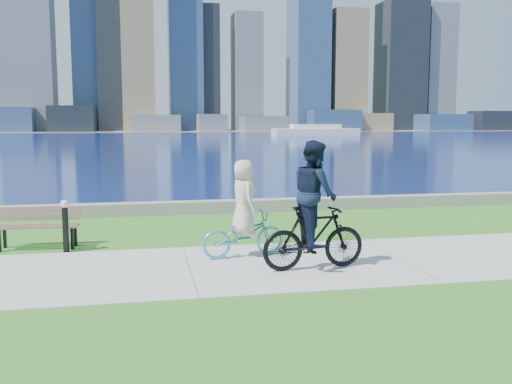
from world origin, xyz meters
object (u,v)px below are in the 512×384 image
park_bench (39,224)px  bollard_lamp (65,222)px  cyclist_man (314,216)px  cyclist_woman (243,221)px

park_bench → bollard_lamp: size_ratio=1.56×
park_bench → cyclist_man: (5.11, -2.84, 0.47)m
cyclist_woman → cyclist_man: 1.60m
cyclist_man → park_bench: bearing=55.8°
bollard_lamp → cyclist_woman: bearing=-18.5°
bollard_lamp → cyclist_woman: cyclist_woman is taller
cyclist_woman → park_bench: bearing=56.3°
bollard_lamp → cyclist_man: cyclist_man is taller
cyclist_woman → cyclist_man: cyclist_man is taller
bollard_lamp → cyclist_woman: size_ratio=0.57×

